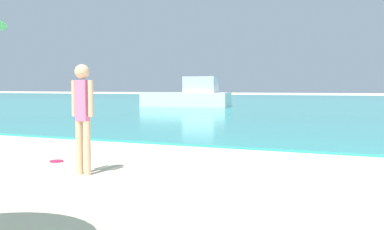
# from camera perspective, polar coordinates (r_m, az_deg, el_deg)

# --- Properties ---
(water) EXTENTS (160.00, 60.00, 0.06)m
(water) POSITION_cam_1_polar(r_m,az_deg,el_deg) (38.93, 18.75, 1.59)
(water) COLOR teal
(water) RESTS_ON ground
(person_standing) EXTENTS (0.38, 0.22, 1.65)m
(person_standing) POSITION_cam_1_polar(r_m,az_deg,el_deg) (6.69, -14.11, 0.35)
(person_standing) COLOR #DDAD84
(person_standing) RESTS_ON ground
(frisbee) EXTENTS (0.24, 0.24, 0.03)m
(frisbee) POSITION_cam_1_polar(r_m,az_deg,el_deg) (8.07, -17.30, -5.78)
(frisbee) COLOR #E51E4C
(frisbee) RESTS_ON ground
(boat_near) EXTENTS (5.80, 2.35, 1.92)m
(boat_near) POSITION_cam_1_polar(r_m,az_deg,el_deg) (28.01, -0.42, 2.47)
(boat_near) COLOR white
(boat_near) RESTS_ON water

